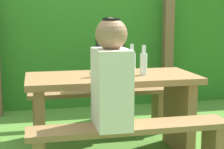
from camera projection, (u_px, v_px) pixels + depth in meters
hedge_backdrop at (79, 40)px, 4.92m from camera, size 6.40×0.81×1.71m
pergola_post_right at (168, 24)px, 4.55m from camera, size 0.12×0.12×2.16m
picnic_table at (112, 101)px, 2.97m from camera, size 1.40×0.64×0.70m
bench_near at (130, 143)px, 2.43m from camera, size 1.40×0.24×0.46m
bench_far at (99, 103)px, 3.55m from camera, size 1.40×0.24×0.46m
person_white_shirt at (111, 77)px, 2.33m from camera, size 0.25×0.35×0.72m
person_black_coat at (110, 57)px, 3.49m from camera, size 0.25×0.35×0.72m
drinking_glass at (107, 68)px, 2.98m from camera, size 0.07×0.07×0.10m
bottle_left at (132, 62)px, 3.05m from camera, size 0.07×0.07×0.25m
bottle_right at (144, 63)px, 2.92m from camera, size 0.06×0.06×0.25m
bottle_center at (101, 65)px, 2.87m from camera, size 0.06×0.06×0.23m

